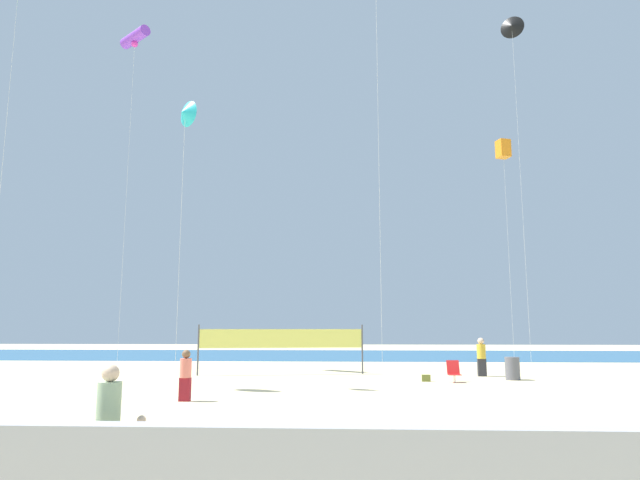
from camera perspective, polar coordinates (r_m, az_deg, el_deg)
ground_plane at (r=19.01m, az=-4.24°, el=-15.65°), size 120.00×120.00×0.00m
ocean_band at (r=48.53m, az=0.38°, el=-11.59°), size 120.00×20.00×0.01m
boardwalk_ledge at (r=8.29m, az=-14.76°, el=-20.88°), size 28.00×0.44×0.94m
mother_figure at (r=9.92m, az=-20.73°, el=-16.18°), size 0.38×0.38×1.65m
toddler_figure at (r=9.78m, az=-17.80°, el=-18.94°), size 0.20×0.20×0.86m
beachgoer_coral_shirt at (r=18.32m, az=-13.52°, el=-13.08°), size 0.36×0.36×1.56m
beachgoer_mustard_shirt at (r=27.94m, az=16.10°, el=-11.23°), size 0.41×0.41×1.78m
folding_beach_chair at (r=24.66m, az=13.44°, el=-12.81°), size 0.52×0.65×0.89m
trash_barrel at (r=26.41m, az=18.99°, el=-12.25°), size 0.62×0.62×0.98m
volleyball_net at (r=27.84m, az=-3.91°, el=-10.15°), size 7.94×1.51×2.40m
beach_handbag at (r=24.75m, az=10.74°, el=-13.63°), size 0.35×0.18×0.28m
kite_cyan_delta at (r=23.85m, az=-13.56°, el=12.41°), size 1.06×0.94×11.38m
kite_violet_tube at (r=37.10m, az=-18.30°, el=18.93°), size 2.25×2.01×19.68m
kite_black_delta at (r=38.02m, az=18.94°, el=19.79°), size 1.37×0.85×20.96m
kite_orange_box at (r=37.56m, az=18.13°, el=8.76°), size 0.89×0.89×13.96m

